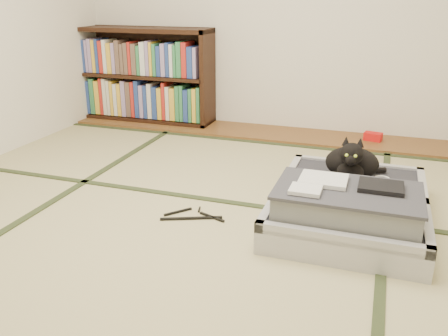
% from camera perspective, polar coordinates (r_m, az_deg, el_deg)
% --- Properties ---
extents(floor, '(4.50, 4.50, 0.00)m').
position_cam_1_polar(floor, '(2.69, -3.44, -7.35)').
color(floor, tan).
rests_on(floor, ground).
extents(wood_strip, '(4.00, 0.50, 0.02)m').
position_cam_1_polar(wood_strip, '(4.47, 6.24, 4.15)').
color(wood_strip, brown).
rests_on(wood_strip, ground).
extents(red_item, '(0.17, 0.12, 0.07)m').
position_cam_1_polar(red_item, '(4.39, 17.49, 3.63)').
color(red_item, red).
rests_on(red_item, wood_strip).
extents(tatami_borders, '(4.00, 4.50, 0.01)m').
position_cam_1_polar(tatami_borders, '(3.10, -0.02, -3.28)').
color(tatami_borders, '#2D381E').
rests_on(tatami_borders, ground).
extents(bookcase, '(1.45, 0.33, 0.93)m').
position_cam_1_polar(bookcase, '(4.92, -9.79, 10.74)').
color(bookcase, black).
rests_on(bookcase, wood_strip).
extents(suitcase, '(0.84, 1.12, 0.33)m').
position_cam_1_polar(suitcase, '(2.79, 14.78, -4.33)').
color(suitcase, '#9F9FA3').
rests_on(suitcase, floor).
extents(cat, '(0.37, 0.38, 0.30)m').
position_cam_1_polar(cat, '(3.00, 15.14, 0.63)').
color(cat, black).
rests_on(cat, suitcase).
extents(cable_coil, '(0.12, 0.12, 0.03)m').
position_cam_1_polar(cable_coil, '(3.05, 18.40, -1.35)').
color(cable_coil, white).
rests_on(cable_coil, suitcase).
extents(hanger, '(0.37, 0.24, 0.01)m').
position_cam_1_polar(hanger, '(2.82, -3.73, -5.79)').
color(hanger, black).
rests_on(hanger, floor).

